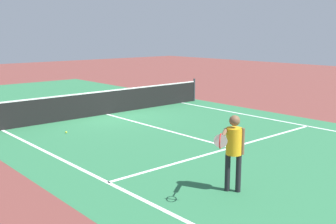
% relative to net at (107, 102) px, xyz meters
% --- Properties ---
extents(ground_plane, '(60.00, 60.00, 0.00)m').
position_rel_net_xyz_m(ground_plane, '(0.00, 0.00, -0.49)').
color(ground_plane, brown).
extents(court_surface_inbounds, '(10.62, 24.40, 0.00)m').
position_rel_net_xyz_m(court_surface_inbounds, '(0.00, 0.00, -0.49)').
color(court_surface_inbounds, '#2D7247').
rests_on(court_surface_inbounds, ground_plane).
extents(line_sideline_left, '(0.10, 11.89, 0.01)m').
position_rel_net_xyz_m(line_sideline_left, '(-4.11, -5.95, -0.49)').
color(line_sideline_left, white).
rests_on(line_sideline_left, ground_plane).
extents(line_sideline_right, '(0.10, 11.89, 0.01)m').
position_rel_net_xyz_m(line_sideline_right, '(4.11, -5.95, -0.49)').
color(line_sideline_right, white).
rests_on(line_sideline_right, ground_plane).
extents(line_service_near, '(8.22, 0.10, 0.01)m').
position_rel_net_xyz_m(line_service_near, '(0.00, -6.40, -0.49)').
color(line_service_near, white).
rests_on(line_service_near, ground_plane).
extents(line_center_service, '(0.10, 6.40, 0.01)m').
position_rel_net_xyz_m(line_center_service, '(0.00, -3.20, -0.49)').
color(line_center_service, white).
rests_on(line_center_service, ground_plane).
extents(net, '(9.92, 0.09, 1.07)m').
position_rel_net_xyz_m(net, '(0.00, 0.00, 0.00)').
color(net, '#33383D').
rests_on(net, ground_plane).
extents(player_near, '(1.11, 0.64, 1.59)m').
position_rel_net_xyz_m(player_near, '(-2.48, -8.51, 0.49)').
color(player_near, black).
rests_on(player_near, ground_plane).
extents(tennis_ball_near_net, '(0.07, 0.07, 0.07)m').
position_rel_net_xyz_m(tennis_ball_near_net, '(-2.70, -1.77, -0.46)').
color(tennis_ball_near_net, '#CCE033').
rests_on(tennis_ball_near_net, ground_plane).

